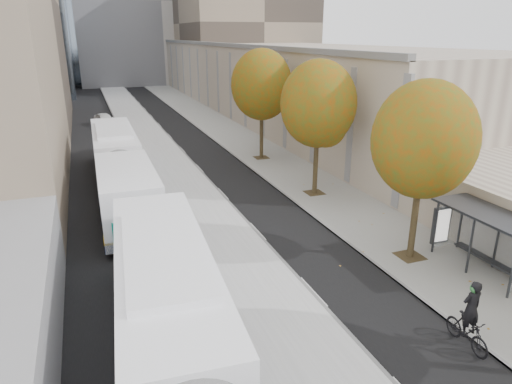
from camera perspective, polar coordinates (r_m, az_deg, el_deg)
name	(u,v)px	position (r m, az deg, el deg)	size (l,w,h in m)	color
bus_platform	(158,154)	(37.90, -12.20, 4.66)	(4.25, 150.00, 0.15)	#B8B8B8
sidewalk	(250,146)	(39.79, -0.71, 5.72)	(4.75, 150.00, 0.08)	gray
building_tan	(256,72)	(70.04, 0.00, 14.81)	(18.00, 92.00, 8.00)	gray
building_far_block	(153,3)	(98.73, -12.70, 22.02)	(30.00, 18.00, 30.00)	#A9A39C
bus_shelter	(492,222)	(20.45, 27.41, -3.36)	(1.90, 4.40, 2.53)	#383A3F
tree_c	(424,140)	(19.55, 20.26, 6.11)	(4.20, 4.20, 7.28)	black
tree_d	(318,104)	(26.85, 7.79, 10.83)	(4.40, 4.40, 7.60)	black
tree_e	(262,85)	(34.96, 0.71, 13.25)	(4.60, 4.60, 7.92)	black
bus_far	(119,166)	(28.93, -16.72, 3.13)	(2.93, 18.61, 3.10)	white
cyclist	(469,323)	(15.99, 25.03, -14.62)	(0.68, 1.81, 2.30)	black
distant_car	(105,120)	(51.62, -18.40, 8.58)	(1.58, 3.93, 1.34)	silver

